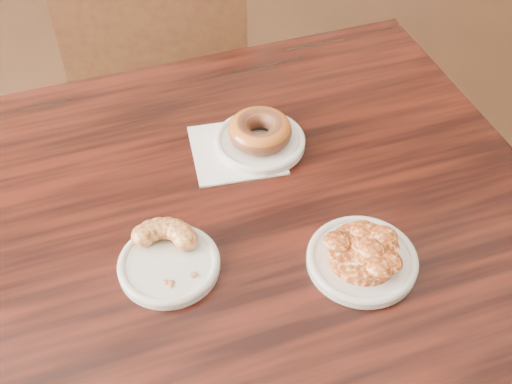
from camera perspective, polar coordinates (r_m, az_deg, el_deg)
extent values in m
cube|color=black|center=(1.28, 0.60, -13.96)|extent=(1.00, 1.00, 0.75)
cube|color=white|center=(1.08, -1.73, 3.75)|extent=(0.15, 0.15, 0.00)
cylinder|color=white|center=(1.08, 0.33, 4.48)|extent=(0.15, 0.15, 0.01)
cylinder|color=silver|center=(0.92, -7.74, -6.44)|extent=(0.14, 0.14, 0.01)
cylinder|color=silver|center=(0.93, 9.39, -6.01)|extent=(0.16, 0.16, 0.01)
torus|color=#934A15|center=(1.07, 0.34, 5.47)|extent=(0.11, 0.11, 0.04)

